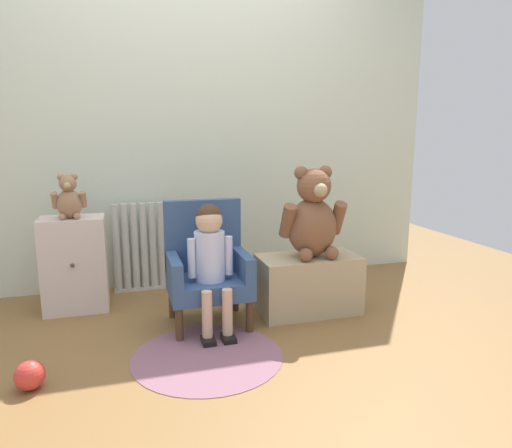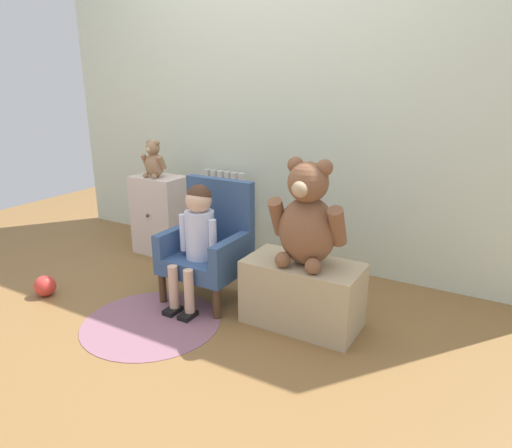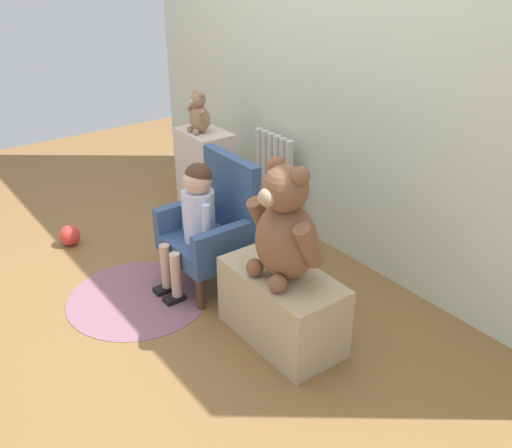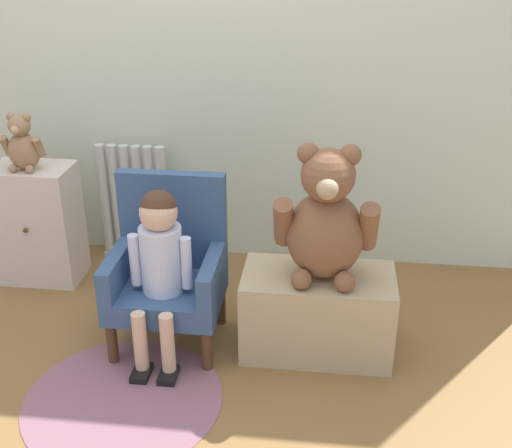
% 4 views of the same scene
% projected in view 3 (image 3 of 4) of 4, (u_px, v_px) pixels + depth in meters
% --- Properties ---
extents(ground_plane, '(6.00, 6.00, 0.00)m').
position_uv_depth(ground_plane, '(147.00, 307.00, 3.00)').
color(ground_plane, brown).
extents(back_wall, '(3.80, 0.05, 2.40)m').
position_uv_depth(back_wall, '(335.00, 46.00, 3.12)').
color(back_wall, beige).
rests_on(back_wall, ground_plane).
extents(radiator, '(0.37, 0.05, 0.63)m').
position_uv_depth(radiator, '(273.00, 181.00, 3.72)').
color(radiator, beige).
rests_on(radiator, ground_plane).
extents(small_dresser, '(0.38, 0.28, 0.59)m').
position_uv_depth(small_dresser, '(206.00, 173.00, 3.87)').
color(small_dresser, beige).
rests_on(small_dresser, ground_plane).
extents(child_armchair, '(0.46, 0.40, 0.71)m').
position_uv_depth(child_armchair, '(214.00, 227.00, 3.09)').
color(child_armchair, '#35507B').
rests_on(child_armchair, ground_plane).
extents(child_figure, '(0.25, 0.35, 0.72)m').
position_uv_depth(child_figure, '(195.00, 210.00, 2.97)').
color(child_figure, silver).
rests_on(child_figure, ground_plane).
extents(low_bench, '(0.62, 0.32, 0.36)m').
position_uv_depth(low_bench, '(282.00, 306.00, 2.69)').
color(low_bench, tan).
rests_on(low_bench, ground_plane).
extents(large_teddy_bear, '(0.40, 0.28, 0.55)m').
position_uv_depth(large_teddy_bear, '(285.00, 228.00, 2.49)').
color(large_teddy_bear, brown).
rests_on(large_teddy_bear, low_bench).
extents(small_teddy_bear, '(0.20, 0.14, 0.27)m').
position_uv_depth(small_teddy_bear, '(199.00, 114.00, 3.67)').
color(small_teddy_bear, '#987151').
rests_on(small_teddy_bear, small_dresser).
extents(floor_rug, '(0.76, 0.76, 0.01)m').
position_uv_depth(floor_rug, '(138.00, 297.00, 3.07)').
color(floor_rug, '#875868').
rests_on(floor_rug, ground_plane).
extents(toy_ball, '(0.13, 0.13, 0.13)m').
position_uv_depth(toy_ball, '(70.00, 235.00, 3.57)').
color(toy_ball, red).
rests_on(toy_ball, ground_plane).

